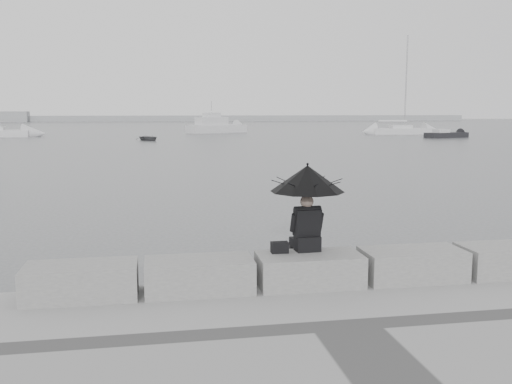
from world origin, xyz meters
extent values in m
plane|color=#484A4D|center=(0.00, 0.00, 0.00)|extent=(360.00, 360.00, 0.00)
cube|color=slate|center=(-3.40, -0.45, 0.75)|extent=(1.60, 0.80, 0.50)
cube|color=slate|center=(-1.70, -0.45, 0.75)|extent=(1.60, 0.80, 0.50)
cube|color=slate|center=(0.00, -0.45, 0.75)|extent=(1.60, 0.80, 0.50)
cube|color=slate|center=(1.70, -0.45, 0.75)|extent=(1.60, 0.80, 0.50)
cube|color=slate|center=(3.40, -0.45, 0.75)|extent=(1.60, 0.80, 0.50)
sphere|color=#726056|center=(0.02, -0.17, 1.78)|extent=(0.21, 0.21, 0.21)
cylinder|color=black|center=(0.02, -0.18, 1.85)|extent=(0.02, 0.02, 1.00)
cone|color=black|center=(0.02, -0.18, 2.14)|extent=(1.17, 1.17, 0.41)
sphere|color=black|center=(0.02, -0.18, 2.37)|extent=(0.04, 0.04, 0.04)
cube|color=black|center=(-0.43, -0.28, 1.09)|extent=(0.27, 0.15, 0.17)
cube|color=#979A9C|center=(0.00, 155.00, 0.80)|extent=(180.00, 6.00, 1.60)
cube|color=silver|center=(29.86, 62.37, 0.35)|extent=(7.89, 2.95, 0.90)
cube|color=silver|center=(29.86, 62.37, 0.95)|extent=(2.82, 1.79, 0.50)
cylinder|color=#969699|center=(29.86, 62.37, 6.80)|extent=(0.16, 0.16, 12.00)
cylinder|color=#969699|center=(29.86, 62.37, 1.60)|extent=(4.35, 0.41, 0.10)
cube|color=silver|center=(6.46, 71.80, 0.50)|extent=(8.81, 6.15, 1.20)
cube|color=silver|center=(6.46, 71.80, 1.60)|extent=(4.75, 3.80, 1.20)
cube|color=silver|center=(6.46, 71.80, 2.50)|extent=(2.59, 2.35, 0.60)
cylinder|color=#969699|center=(6.46, 71.80, 3.60)|extent=(0.08, 0.08, 1.60)
cube|color=black|center=(31.16, 52.76, 0.25)|extent=(5.68, 3.03, 0.70)
cube|color=silver|center=(31.16, 52.76, 0.75)|extent=(1.90, 1.60, 0.50)
imported|color=slate|center=(-2.83, 52.63, 0.27)|extent=(3.44, 2.73, 0.54)
camera|label=1|loc=(-2.31, -8.71, 3.20)|focal=40.00mm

